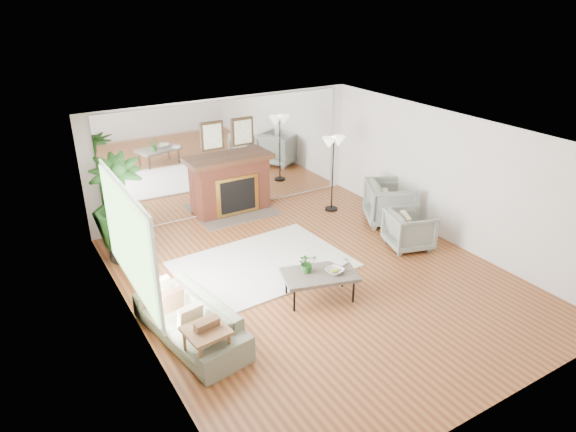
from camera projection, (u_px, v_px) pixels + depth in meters
ground at (318, 279)px, 8.78m from camera, size 7.00×7.00×0.00m
wall_left at (135, 258)px, 6.86m from camera, size 0.02×7.00×2.50m
wall_right at (450, 179)px, 9.68m from camera, size 0.02×7.00×2.50m
wall_back at (227, 156)px, 10.99m from camera, size 6.00×0.02×2.50m
mirror_panel at (228, 156)px, 10.98m from camera, size 5.40×0.04×2.40m
window_panel at (128, 240)px, 7.14m from camera, size 0.04×2.40×1.50m
fireplace at (233, 185)px, 11.05m from camera, size 1.85×0.83×2.05m
area_rug at (263, 264)px, 9.20m from camera, size 3.05×2.25×0.03m
coffee_table at (320, 275)px, 8.06m from camera, size 1.30×0.97×0.46m
sofa at (190, 321)px, 7.18m from camera, size 1.10×2.11×0.59m
armchair_back at (390, 203)px, 10.71m from camera, size 1.32×1.31×0.90m
armchair_front at (409, 229)px, 9.71m from camera, size 0.99×0.98×0.73m
side_table at (206, 335)px, 6.54m from camera, size 0.58×0.58×0.60m
potted_ficus at (119, 206)px, 9.04m from camera, size 1.06×1.06×1.95m
floor_lamp at (334, 148)px, 10.92m from camera, size 0.54×0.30×1.67m
tabletop_plant at (307, 263)px, 8.01m from camera, size 0.34×0.31×0.32m
fruit_bowl at (335, 271)px, 8.04m from camera, size 0.33×0.33×0.07m
book at (336, 264)px, 8.29m from camera, size 0.26×0.30×0.02m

